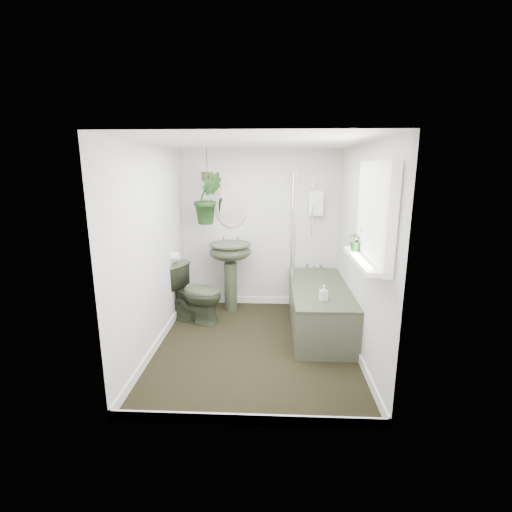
{
  "coord_description": "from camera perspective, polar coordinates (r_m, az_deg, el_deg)",
  "views": [
    {
      "loc": [
        0.19,
        -4.0,
        2.06
      ],
      "look_at": [
        0.0,
        0.15,
        1.05
      ],
      "focal_mm": 26.0,
      "sensor_mm": 36.0,
      "label": 1
    }
  ],
  "objects": [
    {
      "name": "toilet_roll_holder",
      "position": [
        5.01,
        -12.36,
        -0.05
      ],
      "size": [
        0.11,
        0.11,
        0.11
      ],
      "primitive_type": "cylinder",
      "rotation": [
        0.0,
        1.57,
        0.0
      ],
      "color": "white",
      "rests_on": "wall_left"
    },
    {
      "name": "wall_left",
      "position": [
        4.32,
        -15.65,
        0.99
      ],
      "size": [
        0.02,
        2.8,
        2.3
      ],
      "primitive_type": "cube",
      "color": "silver",
      "rests_on": "ground"
    },
    {
      "name": "hanging_plant",
      "position": [
        5.16,
        -7.4,
        8.81
      ],
      "size": [
        0.46,
        0.4,
        0.71
      ],
      "primitive_type": "imported",
      "rotation": [
        0.0,
        0.0,
        0.26
      ],
      "color": "black",
      "rests_on": "ceiling"
    },
    {
      "name": "window_sill",
      "position": [
        3.5,
        16.24,
        -0.59
      ],
      "size": [
        0.18,
        1.0,
        0.04
      ],
      "primitive_type": "cube",
      "color": "white",
      "rests_on": "wall_right"
    },
    {
      "name": "floor",
      "position": [
        4.51,
        -0.09,
        -13.67
      ],
      "size": [
        2.3,
        2.8,
        0.02
      ],
      "primitive_type": "cube",
      "color": "black",
      "rests_on": "ground"
    },
    {
      "name": "hanging_pot",
      "position": [
        5.14,
        -7.5,
        12.06
      ],
      "size": [
        0.16,
        0.16,
        0.12
      ],
      "primitive_type": "cylinder",
      "color": "#3A2B20",
      "rests_on": "ceiling"
    },
    {
      "name": "wall_front",
      "position": [
        2.75,
        -1.52,
        -5.61
      ],
      "size": [
        2.3,
        0.02,
        2.3
      ],
      "primitive_type": "cube",
      "color": "silver",
      "rests_on": "ground"
    },
    {
      "name": "toilet",
      "position": [
        5.1,
        -9.33,
        -5.59
      ],
      "size": [
        0.88,
        0.7,
        0.79
      ],
      "primitive_type": "imported",
      "rotation": [
        0.0,
        0.0,
        1.18
      ],
      "color": "#333C29",
      "rests_on": "floor"
    },
    {
      "name": "wall_back",
      "position": [
        5.49,
        0.61,
        4.11
      ],
      "size": [
        2.3,
        0.02,
        2.3
      ],
      "primitive_type": "cube",
      "color": "silver",
      "rests_on": "ground"
    },
    {
      "name": "window_blinds",
      "position": [
        3.43,
        17.11,
        6.22
      ],
      "size": [
        0.01,
        0.86,
        0.76
      ],
      "primitive_type": "cube",
      "color": "white",
      "rests_on": "wall_right"
    },
    {
      "name": "bath_screen",
      "position": [
        5.06,
        5.79,
        4.71
      ],
      "size": [
        0.04,
        0.72,
        1.4
      ],
      "primitive_type": null,
      "color": "silver",
      "rests_on": "bathtub"
    },
    {
      "name": "ceiling",
      "position": [
        4.01,
        -0.1,
        17.23
      ],
      "size": [
        2.3,
        2.8,
        0.02
      ],
      "primitive_type": "cube",
      "color": "white",
      "rests_on": "ground"
    },
    {
      "name": "bathtub",
      "position": [
        4.87,
        9.72,
        -7.85
      ],
      "size": [
        0.72,
        1.72,
        0.58
      ],
      "primitive_type": null,
      "color": "#333C29",
      "rests_on": "floor"
    },
    {
      "name": "shower_box",
      "position": [
        5.4,
        9.2,
        8.05
      ],
      "size": [
        0.2,
        0.1,
        0.35
      ],
      "primitive_type": "cube",
      "color": "white",
      "rests_on": "wall_back"
    },
    {
      "name": "pedestal_sink",
      "position": [
        5.37,
        -3.93,
        -3.22
      ],
      "size": [
        0.64,
        0.57,
        1.01
      ],
      "primitive_type": null,
      "rotation": [
        0.0,
        0.0,
        0.11
      ],
      "color": "#333C29",
      "rests_on": "floor"
    },
    {
      "name": "skirting",
      "position": [
        4.48,
        -0.09,
        -12.99
      ],
      "size": [
        2.3,
        2.8,
        0.1
      ],
      "primitive_type": "cube",
      "color": "white",
      "rests_on": "floor"
    },
    {
      "name": "wall_sconce",
      "position": [
        5.49,
        -7.95,
        6.62
      ],
      "size": [
        0.04,
        0.04,
        0.22
      ],
      "primitive_type": "cylinder",
      "color": "black",
      "rests_on": "wall_back"
    },
    {
      "name": "window_recess",
      "position": [
        3.45,
        17.84,
        6.19
      ],
      "size": [
        0.08,
        1.0,
        0.9
      ],
      "primitive_type": "cube",
      "color": "white",
      "rests_on": "wall_right"
    },
    {
      "name": "sill_plant",
      "position": [
        3.76,
        15.33,
        2.47
      ],
      "size": [
        0.24,
        0.22,
        0.22
      ],
      "primitive_type": "imported",
      "rotation": [
        0.0,
        0.0,
        0.28
      ],
      "color": "black",
      "rests_on": "window_sill"
    },
    {
      "name": "wall_right",
      "position": [
        4.22,
        15.86,
        0.67
      ],
      "size": [
        0.02,
        2.8,
        2.3
      ],
      "primitive_type": "cube",
      "color": "silver",
      "rests_on": "ground"
    },
    {
      "name": "oval_mirror",
      "position": [
        5.43,
        -3.78,
        7.7
      ],
      "size": [
        0.46,
        0.03,
        0.62
      ],
      "primitive_type": "ellipsoid",
      "color": "beige",
      "rests_on": "wall_back"
    },
    {
      "name": "soap_bottle",
      "position": [
        4.26,
        10.37,
        -5.6
      ],
      "size": [
        0.1,
        0.1,
        0.18
      ],
      "primitive_type": "imported",
      "rotation": [
        0.0,
        0.0,
        0.2
      ],
      "color": "#322827",
      "rests_on": "bathtub"
    }
  ]
}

